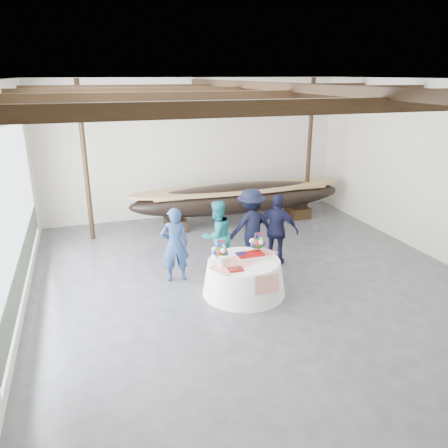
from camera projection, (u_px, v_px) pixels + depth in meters
name	position (u px, v px, depth m)	size (l,w,h in m)	color
floor	(264.00, 291.00, 9.77)	(10.00, 12.00, 0.01)	#3D3D42
wall_back	(194.00, 149.00, 14.43)	(10.00, 0.02, 4.50)	silver
wall_left	(2.00, 217.00, 7.56)	(0.02, 12.00, 4.50)	silver
ceiling	(271.00, 80.00, 8.31)	(10.00, 12.00, 0.01)	white
pavilion_structure	(255.00, 104.00, 9.18)	(9.80, 11.76, 4.50)	black
open_bay	(16.00, 222.00, 8.61)	(0.03, 7.00, 3.20)	silver
longboat_display	(240.00, 198.00, 13.96)	(7.05, 1.41, 1.32)	black
banquet_table	(244.00, 276.00, 9.58)	(1.82, 1.82, 0.78)	white
tabletop_items	(239.00, 251.00, 9.54)	(1.75, 1.26, 0.40)	red
guest_woman_blue	(175.00, 244.00, 10.03)	(0.65, 0.42, 1.77)	navy
guest_woman_teal	(217.00, 236.00, 10.61)	(0.85, 0.66, 1.75)	teal
guest_man_left	(251.00, 227.00, 10.92)	(1.26, 0.73, 1.96)	black
guest_man_right	(277.00, 230.00, 10.86)	(1.08, 0.45, 1.84)	black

